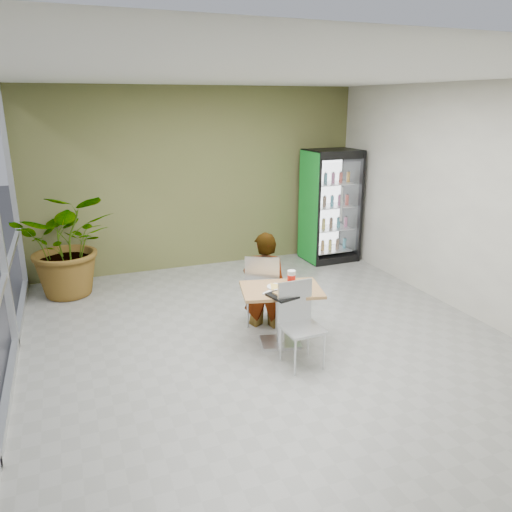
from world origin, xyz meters
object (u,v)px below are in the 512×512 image
(beverage_fridge, at_px, (330,206))
(seated_woman, at_px, (265,290))
(chair_near, at_px, (299,317))
(potted_plant, at_px, (69,244))
(soda_cup, at_px, (291,278))
(chair_far, at_px, (263,285))
(dining_table, at_px, (281,304))
(cafeteria_tray, at_px, (288,294))

(beverage_fridge, bearing_deg, seated_woman, -136.13)
(chair_near, distance_m, beverage_fridge, 4.13)
(chair_near, height_order, potted_plant, potted_plant)
(soda_cup, relative_size, potted_plant, 0.11)
(chair_far, bearing_deg, chair_near, 118.18)
(soda_cup, bearing_deg, dining_table, -156.68)
(chair_far, relative_size, chair_near, 1.04)
(chair_near, relative_size, soda_cup, 5.32)
(seated_woman, bearing_deg, soda_cup, 130.67)
(chair_far, relative_size, soda_cup, 5.56)
(dining_table, xyz_separation_m, potted_plant, (-2.38, 2.76, 0.29))
(dining_table, height_order, seated_woman, seated_woman)
(dining_table, xyz_separation_m, chair_far, (-0.02, 0.57, 0.06))
(chair_near, height_order, soda_cup, chair_near)
(dining_table, distance_m, potted_plant, 3.65)
(seated_woman, distance_m, beverage_fridge, 3.29)
(cafeteria_tray, bearing_deg, soda_cup, 58.78)
(cafeteria_tray, bearing_deg, potted_plant, 128.21)
(chair_far, xyz_separation_m, beverage_fridge, (2.32, 2.36, 0.45))
(beverage_fridge, bearing_deg, chair_near, -125.63)
(chair_far, distance_m, cafeteria_tray, 0.83)
(chair_near, relative_size, beverage_fridge, 0.46)
(dining_table, relative_size, beverage_fridge, 0.52)
(potted_plant, bearing_deg, dining_table, -49.21)
(seated_woman, height_order, potted_plant, potted_plant)
(dining_table, distance_m, chair_near, 0.47)
(seated_woman, xyz_separation_m, soda_cup, (0.14, -0.54, 0.34))
(potted_plant, bearing_deg, seated_woman, -41.59)
(cafeteria_tray, xyz_separation_m, potted_plant, (-2.36, 2.99, 0.06))
(chair_far, height_order, soda_cup, chair_far)
(seated_woman, distance_m, potted_plant, 3.24)
(dining_table, bearing_deg, potted_plant, 130.79)
(potted_plant, bearing_deg, soda_cup, -46.51)
(chair_near, xyz_separation_m, soda_cup, (0.16, 0.55, 0.27))
(beverage_fridge, bearing_deg, potted_plant, -179.56)
(dining_table, height_order, soda_cup, soda_cup)
(dining_table, relative_size, potted_plant, 0.66)
(dining_table, relative_size, chair_far, 1.08)
(chair_near, height_order, seated_woman, seated_woman)
(soda_cup, bearing_deg, chair_far, 110.16)
(seated_woman, xyz_separation_m, cafeteria_tray, (-0.05, -0.85, 0.26))
(cafeteria_tray, bearing_deg, seated_woman, 86.46)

